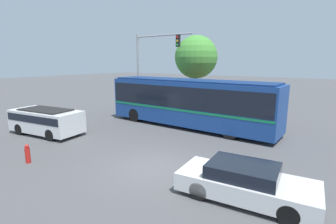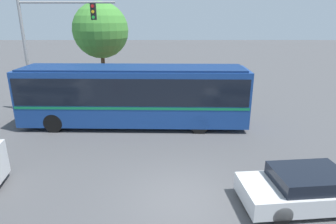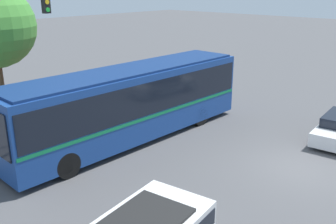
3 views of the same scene
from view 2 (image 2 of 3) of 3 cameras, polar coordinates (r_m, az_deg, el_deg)
The scene contains 6 objects.
ground_plane at distance 10.01m, azimuth 2.50°, elevation -17.01°, with size 140.00×140.00×0.00m, color #4C4C4F.
city_bus at distance 15.76m, azimuth -7.05°, elevation 3.81°, with size 12.27×2.81×3.29m.
sedan_foreground at distance 10.52m, azimuth 26.16°, elevation -13.43°, with size 4.58×2.24×1.20m.
traffic_light_pole at distance 18.92m, azimuth -23.26°, elevation 13.20°, with size 5.63×0.24×6.83m.
flowering_hedge at distance 19.87m, azimuth -3.03°, elevation 3.79°, with size 6.81×1.22×1.63m.
street_tree_left at distance 21.98m, azimuth -13.43°, elevation 15.49°, with size 3.98×3.98×6.88m.
Camera 2 is at (-0.45, -8.15, 5.79)m, focal length 30.67 mm.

